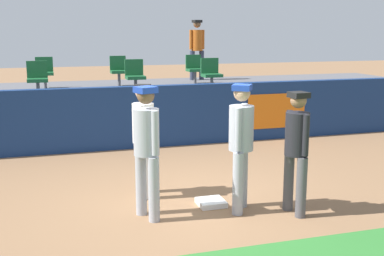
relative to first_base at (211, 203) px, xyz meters
The scene contains 15 objects.
ground_plane 0.26m from the first_base, 156.01° to the left, with size 60.00×60.00×0.00m, color #846042.
first_base is the anchor object (origin of this frame).
player_fielder_home 1.51m from the first_base, 140.15° to the left, with size 0.45×0.52×1.78m.
player_runner_visitor 1.13m from the first_base, 43.83° to the right, with size 0.49×0.49×1.86m.
player_coach_visitor 1.47m from the first_base, 168.13° to the right, with size 0.46×0.49×1.86m.
player_umpire 1.57m from the first_base, 32.46° to the right, with size 0.37×0.49×1.76m.
field_wall 4.06m from the first_base, 93.14° to the left, with size 18.00×0.26×1.39m.
bleacher_platform 6.59m from the first_base, 92.05° to the left, with size 18.00×4.80×1.05m, color #59595E.
seat_front_left 6.16m from the first_base, 114.45° to the left, with size 0.47×0.44×0.84m.
seat_front_right 5.94m from the first_base, 71.15° to the left, with size 0.48×0.44×0.84m.
seat_front_center 5.64m from the first_base, 91.57° to the left, with size 0.46×0.44×0.84m.
seat_back_left 7.74m from the first_base, 107.67° to the left, with size 0.46×0.44×0.84m.
seat_back_center 7.40m from the first_base, 92.33° to the left, with size 0.45×0.44×0.84m.
seat_back_right 7.65m from the first_base, 74.87° to the left, with size 0.46×0.44×0.84m.
spectator_hooded 8.82m from the first_base, 74.09° to the left, with size 0.52×0.41×1.87m.
Camera 1 is at (-2.06, -6.72, 2.60)m, focal length 45.54 mm.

